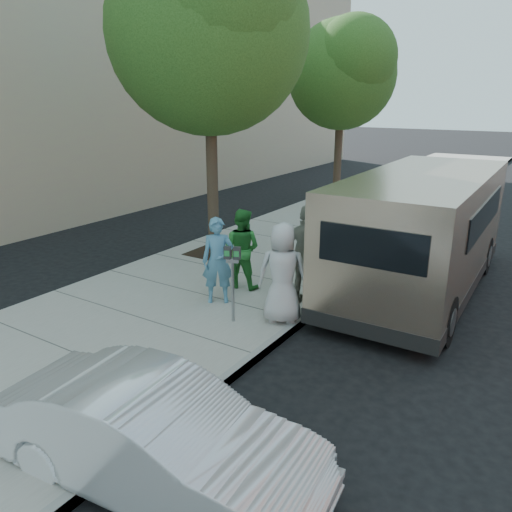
% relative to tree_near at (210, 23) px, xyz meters
% --- Properties ---
extents(ground, '(120.00, 120.00, 0.00)m').
position_rel_tree_near_xyz_m(ground, '(2.25, -2.40, -5.55)').
color(ground, black).
rests_on(ground, ground).
extents(sidewalk, '(5.00, 60.00, 0.15)m').
position_rel_tree_near_xyz_m(sidewalk, '(1.25, -2.40, -5.47)').
color(sidewalk, gray).
rests_on(sidewalk, ground).
extents(curb_face, '(0.12, 60.00, 0.16)m').
position_rel_tree_near_xyz_m(curb_face, '(3.69, -2.40, -5.47)').
color(curb_face, gray).
rests_on(curb_face, ground).
extents(tree_near, '(4.62, 4.60, 7.53)m').
position_rel_tree_near_xyz_m(tree_near, '(0.00, 0.00, 0.00)').
color(tree_near, black).
rests_on(tree_near, sidewalk).
extents(tree_far, '(3.92, 3.80, 6.49)m').
position_rel_tree_near_xyz_m(tree_far, '(-0.00, 7.60, -0.66)').
color(tree_far, black).
rests_on(tree_far, sidewalk).
extents(parking_meter, '(0.30, 0.20, 1.39)m').
position_rel_tree_near_xyz_m(parking_meter, '(2.73, -3.10, -4.39)').
color(parking_meter, gray).
rests_on(parking_meter, sidewalk).
extents(van, '(2.40, 6.84, 2.52)m').
position_rel_tree_near_xyz_m(van, '(4.97, 0.58, -4.21)').
color(van, tan).
rests_on(van, ground).
extents(sedan, '(3.80, 1.66, 1.22)m').
position_rel_tree_near_xyz_m(sedan, '(4.25, -6.64, -4.94)').
color(sedan, silver).
rests_on(sedan, ground).
extents(person_officer, '(0.73, 0.68, 1.68)m').
position_rel_tree_near_xyz_m(person_officer, '(1.97, -2.51, -4.56)').
color(person_officer, teal).
rests_on(person_officer, sidewalk).
extents(person_green_shirt, '(0.90, 0.74, 1.67)m').
position_rel_tree_near_xyz_m(person_green_shirt, '(1.90, -1.59, -4.56)').
color(person_green_shirt, '#297F2F').
rests_on(person_green_shirt, sidewalk).
extents(person_gray_shirt, '(1.04, 0.91, 1.80)m').
position_rel_tree_near_xyz_m(person_gray_shirt, '(3.45, -2.61, -4.50)').
color(person_gray_shirt, '#B5B5B8').
rests_on(person_gray_shirt, sidewalk).
extents(person_striped_polo, '(1.22, 0.75, 1.94)m').
position_rel_tree_near_xyz_m(person_striped_polo, '(3.45, -1.69, -4.43)').
color(person_striped_polo, gray).
rests_on(person_striped_polo, sidewalk).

